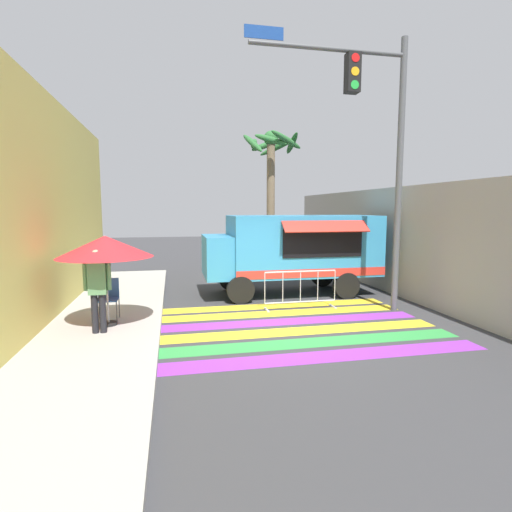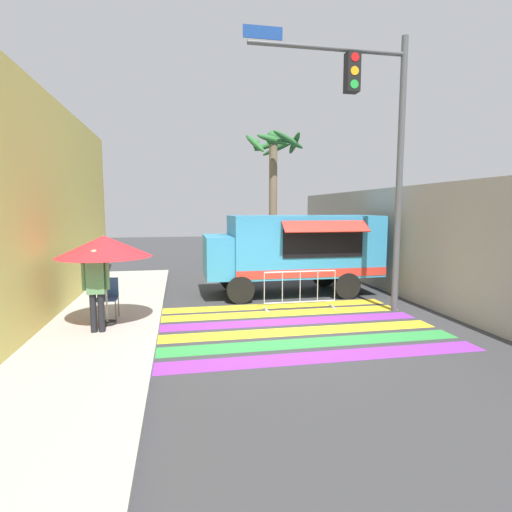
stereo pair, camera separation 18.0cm
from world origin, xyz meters
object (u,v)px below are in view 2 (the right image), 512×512
object	(u,v)px
patio_umbrella	(104,247)
folding_chair	(107,294)
barricade_front	(300,290)
traffic_signal_pole	(374,129)
food_truck	(290,248)
palm_tree	(274,169)
vendor_person	(96,285)

from	to	relation	value
patio_umbrella	folding_chair	size ratio (longest dim) A/B	2.15
barricade_front	traffic_signal_pole	bearing A→B (deg)	-21.82
food_truck	palm_tree	distance (m)	5.29
folding_chair	vendor_person	xyz separation A→B (m)	(-0.03, -1.01, 0.40)
traffic_signal_pole	barricade_front	bearing A→B (deg)	158.18
patio_umbrella	vendor_person	size ratio (longest dim) A/B	1.18
food_truck	folding_chair	size ratio (longest dim) A/B	5.70
vendor_person	palm_tree	distance (m)	10.11
food_truck	barricade_front	bearing A→B (deg)	-97.61
traffic_signal_pole	folding_chair	size ratio (longest dim) A/B	7.31
food_truck	patio_umbrella	bearing A→B (deg)	-149.41
vendor_person	barricade_front	bearing A→B (deg)	23.53
folding_chair	palm_tree	bearing A→B (deg)	57.64
patio_umbrella	food_truck	bearing A→B (deg)	30.59
food_truck	traffic_signal_pole	size ratio (longest dim) A/B	0.78
folding_chair	barricade_front	xyz separation A→B (m)	(4.70, 0.54, -0.20)
food_truck	barricade_front	xyz separation A→B (m)	(-0.25, -1.86, -0.94)
patio_umbrella	vendor_person	distance (m)	0.90
patio_umbrella	traffic_signal_pole	bearing A→B (deg)	3.48
vendor_person	barricade_front	size ratio (longest dim) A/B	0.86
palm_tree	vendor_person	bearing A→B (deg)	-124.97
folding_chair	traffic_signal_pole	bearing A→B (deg)	5.28
food_truck	folding_chair	bearing A→B (deg)	-154.09
food_truck	folding_chair	xyz separation A→B (m)	(-4.95, -2.40, -0.74)
food_truck	vendor_person	xyz separation A→B (m)	(-4.98, -3.41, -0.35)
vendor_person	palm_tree	xyz separation A→B (m)	(5.51, 7.88, 3.14)
traffic_signal_pole	food_truck	bearing A→B (deg)	118.59
folding_chair	vendor_person	bearing A→B (deg)	-85.39
food_truck	patio_umbrella	size ratio (longest dim) A/B	2.66
traffic_signal_pole	vendor_person	xyz separation A→B (m)	(-6.34, -0.90, -3.43)
vendor_person	barricade_front	xyz separation A→B (m)	(4.73, 1.55, -0.59)
vendor_person	palm_tree	bearing A→B (deg)	60.43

